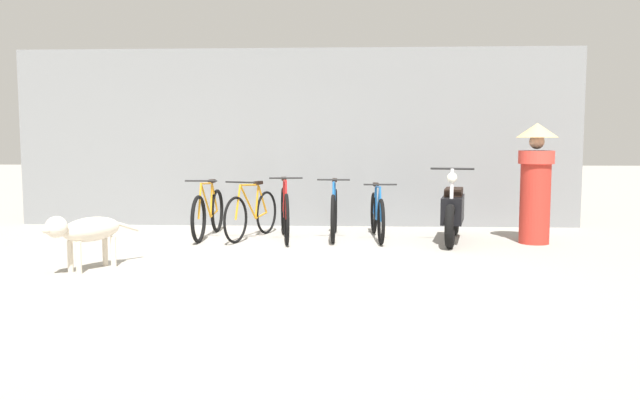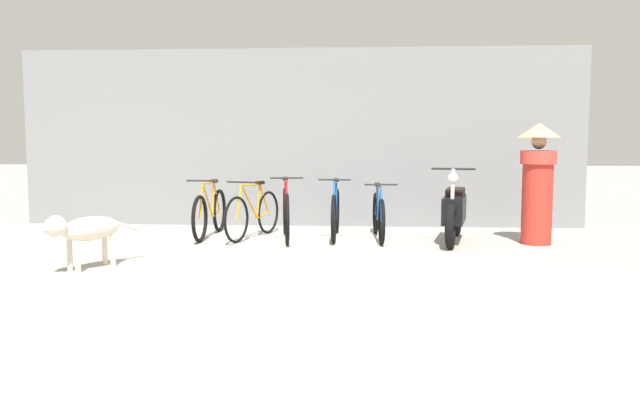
% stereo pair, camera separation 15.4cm
% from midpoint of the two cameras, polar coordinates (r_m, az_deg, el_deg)
% --- Properties ---
extents(ground_plane, '(60.00, 60.00, 0.00)m').
position_cam_midpoint_polar(ground_plane, '(7.07, -5.22, -6.15)').
color(ground_plane, '#9E998E').
extents(shop_wall_back, '(9.34, 0.20, 2.93)m').
position_cam_midpoint_polar(shop_wall_back, '(10.44, -2.60, 5.68)').
color(shop_wall_back, slate).
rests_on(shop_wall_back, ground).
extents(bicycle_0, '(0.46, 1.73, 0.87)m').
position_cam_midpoint_polar(bicycle_0, '(9.35, -10.64, -1.20)').
color(bicycle_0, black).
rests_on(bicycle_0, ground).
extents(bicycle_1, '(0.60, 1.55, 0.85)m').
position_cam_midpoint_polar(bicycle_1, '(9.14, -6.73, -1.28)').
color(bicycle_1, black).
rests_on(bicycle_1, ground).
extents(bicycle_2, '(0.46, 1.76, 0.92)m').
position_cam_midpoint_polar(bicycle_2, '(9.01, -3.73, -1.20)').
color(bicycle_2, black).
rests_on(bicycle_2, ground).
extents(bicycle_3, '(0.46, 1.73, 0.89)m').
position_cam_midpoint_polar(bicycle_3, '(9.16, 0.82, -1.19)').
color(bicycle_3, black).
rests_on(bicycle_3, ground).
extents(bicycle_4, '(0.46, 1.68, 0.83)m').
position_cam_midpoint_polar(bicycle_4, '(9.06, 4.77, -1.42)').
color(bicycle_4, black).
rests_on(bicycle_4, ground).
extents(motorcycle, '(0.61, 1.80, 1.06)m').
position_cam_midpoint_polar(motorcycle, '(8.96, 11.57, -1.08)').
color(motorcycle, black).
rests_on(motorcycle, ground).
extents(stray_dog, '(0.73, 1.08, 0.64)m').
position_cam_midpoint_polar(stray_dog, '(7.27, -21.22, -2.63)').
color(stray_dog, beige).
rests_on(stray_dog, ground).
extents(person_in_robes, '(0.75, 0.75, 1.66)m').
position_cam_midpoint_polar(person_in_robes, '(9.05, 18.66, 1.93)').
color(person_in_robes, '#B72D23').
rests_on(person_in_robes, ground).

